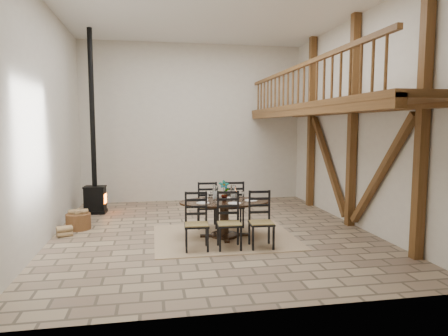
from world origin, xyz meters
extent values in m
plane|color=tan|center=(0.00, 0.00, 0.00)|extent=(8.00, 8.00, 0.00)
cube|color=beige|center=(0.00, 4.00, 2.50)|extent=(7.00, 0.02, 5.00)
cube|color=beige|center=(0.00, -4.00, 2.50)|extent=(7.00, 0.02, 5.00)
cube|color=beige|center=(-3.50, 0.00, 2.50)|extent=(0.02, 8.00, 5.00)
cube|color=beige|center=(3.50, 0.00, 2.50)|extent=(0.02, 8.00, 5.00)
cube|color=white|center=(0.00, 0.00, 5.00)|extent=(7.00, 8.00, 0.02)
cube|color=brown|center=(3.38, -2.50, 2.50)|extent=(0.18, 0.18, 5.00)
cube|color=brown|center=(3.38, 0.00, 2.50)|extent=(0.18, 0.18, 5.00)
cube|color=brown|center=(3.38, 2.50, 2.50)|extent=(0.18, 0.18, 5.00)
cube|color=brown|center=(3.38, -1.25, 1.40)|extent=(0.14, 2.16, 2.54)
cube|color=brown|center=(3.38, 1.25, 1.40)|extent=(0.14, 2.16, 2.54)
cube|color=brown|center=(3.38, 0.00, 2.80)|extent=(0.20, 7.80, 0.20)
cube|color=brown|center=(2.70, 0.00, 2.85)|extent=(1.60, 7.80, 0.12)
cube|color=brown|center=(2.00, 0.00, 2.75)|extent=(0.18, 7.80, 0.22)
cube|color=brown|center=(2.00, 0.00, 3.75)|extent=(0.09, 7.60, 0.09)
cube|color=brown|center=(2.00, 0.00, 3.33)|extent=(0.06, 7.60, 0.86)
cube|color=tan|center=(0.18, -0.51, 0.01)|extent=(3.00, 2.50, 0.02)
ellipsoid|color=black|center=(0.18, -0.51, 0.78)|extent=(2.00, 1.29, 0.04)
cylinder|color=black|center=(0.18, -0.51, 0.38)|extent=(0.19, 0.19, 0.72)
cylinder|color=black|center=(0.18, -0.51, 0.05)|extent=(0.59, 0.59, 0.06)
cube|color=#9C7F48|center=(-0.51, -1.32, 0.51)|extent=(0.50, 0.48, 0.04)
cube|color=black|center=(-0.51, -1.32, 0.24)|extent=(0.47, 0.47, 0.49)
cube|color=black|center=(-0.49, -1.12, 0.81)|extent=(0.40, 0.07, 0.64)
cube|color=#9C7F48|center=(0.13, -1.36, 0.51)|extent=(0.50, 0.48, 0.04)
cube|color=black|center=(0.13, -1.36, 0.24)|extent=(0.47, 0.47, 0.49)
cube|color=black|center=(0.14, -1.16, 0.81)|extent=(0.40, 0.07, 0.64)
cube|color=#9C7F48|center=(0.76, -1.40, 0.51)|extent=(0.50, 0.48, 0.04)
cube|color=black|center=(0.76, -1.40, 0.24)|extent=(0.47, 0.47, 0.49)
cube|color=black|center=(0.78, -1.20, 0.81)|extent=(0.40, 0.07, 0.64)
cube|color=#9C7F48|center=(-0.08, 0.36, 0.51)|extent=(0.50, 0.48, 0.04)
cube|color=black|center=(-0.08, 0.36, 0.24)|extent=(0.47, 0.47, 0.49)
cube|color=black|center=(-0.09, 0.15, 0.81)|extent=(0.40, 0.07, 0.64)
cube|color=#9C7F48|center=(0.56, 0.31, 0.51)|extent=(0.50, 0.48, 0.04)
cube|color=black|center=(0.56, 0.31, 0.24)|extent=(0.47, 0.47, 0.49)
cube|color=black|center=(0.54, 0.11, 0.81)|extent=(0.40, 0.07, 0.64)
cube|color=white|center=(0.18, -0.51, 0.80)|extent=(1.53, 0.84, 0.01)
cube|color=white|center=(0.18, -0.51, 0.89)|extent=(0.97, 0.38, 0.18)
cylinder|color=white|center=(-0.01, -0.50, 0.97)|extent=(0.12, 0.12, 0.34)
cylinder|color=white|center=(0.37, -0.52, 0.97)|extent=(0.12, 0.12, 0.34)
cylinder|color=white|center=(-0.01, -0.50, 0.88)|extent=(0.06, 0.06, 0.16)
cylinder|color=white|center=(0.37, -0.52, 0.88)|extent=(0.06, 0.06, 0.16)
imported|color=#4C723F|center=(0.19, -0.46, 1.02)|extent=(0.24, 0.17, 0.45)
cube|color=black|center=(-2.90, 2.50, 0.05)|extent=(0.62, 0.50, 0.09)
cube|color=black|center=(-2.90, 2.50, 0.41)|extent=(0.57, 0.45, 0.63)
cube|color=#FF590C|center=(-2.62, 2.48, 0.41)|extent=(0.04, 0.25, 0.25)
cube|color=black|center=(-2.90, 2.50, 0.74)|extent=(0.61, 0.49, 0.04)
cylinder|color=black|center=(-2.90, 2.50, 2.88)|extent=(0.14, 0.14, 4.24)
cylinder|color=brown|center=(-3.05, 0.76, 0.18)|extent=(0.56, 0.56, 0.37)
cube|color=tan|center=(-3.05, 0.76, 0.41)|extent=(0.30, 0.30, 0.11)
cube|color=tan|center=(-3.24, 0.18, 0.11)|extent=(0.38, 0.32, 0.22)
camera|label=1|loc=(-1.33, -8.83, 2.40)|focal=32.00mm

